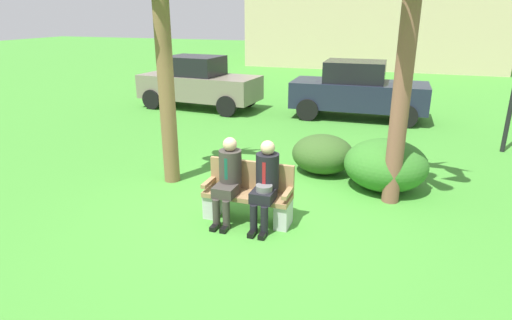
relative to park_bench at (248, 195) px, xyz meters
name	(u,v)px	position (x,y,z in m)	size (l,w,h in m)	color
ground_plane	(247,214)	(-0.07, 0.13, -0.39)	(80.00, 80.00, 0.00)	#408D2F
park_bench	(248,195)	(0.00, 0.00, 0.00)	(1.34, 0.44, 0.90)	#99754C
seated_man_left	(228,176)	(-0.28, -0.12, 0.33)	(0.34, 0.72, 1.29)	#38332D
seated_man_right	(265,181)	(0.31, -0.12, 0.33)	(0.34, 0.72, 1.30)	black
shrub_near_bench	(386,165)	(1.90, 1.93, 0.06)	(1.46, 1.34, 0.91)	#337326
shrub_mid_lawn	(323,154)	(0.68, 2.41, -0.02)	(1.21, 1.11, 0.76)	#335522
parked_car_near	(199,83)	(-4.32, 7.05, 0.44)	(4.00, 1.93, 1.68)	slate
parked_car_far	(358,90)	(0.76, 7.32, 0.44)	(3.94, 1.79, 1.68)	#1E2338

